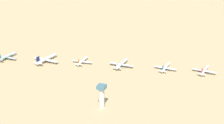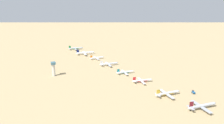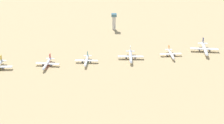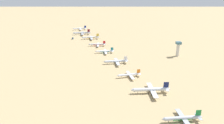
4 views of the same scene
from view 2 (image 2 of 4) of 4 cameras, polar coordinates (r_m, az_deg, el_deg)
The scene contains 12 objects.
ground_plane at distance 365.89m, azimuth 3.22°, elevation -2.91°, with size 2289.98×2289.98×0.00m, color tan.
parked_jet_1 at distance 275.68m, azimuth 21.77°, elevation -10.28°, with size 39.61×32.13×11.43m.
parked_jet_2 at distance 295.48m, azimuth 13.82°, elevation -7.69°, with size 36.96×29.94×10.69m.
parked_jet_3 at distance 331.15m, azimuth 7.60°, elevation -4.66°, with size 32.40×26.45×9.35m.
parked_jet_4 at distance 363.31m, azimuth 3.33°, elevation -2.55°, with size 31.44×25.55×9.07m.
parked_jet_5 at distance 403.26m, azimuth -0.84°, elevation -0.45°, with size 36.05×29.24×10.41m.
parked_jet_6 at distance 443.74m, azimuth -3.89°, elevation 1.09°, with size 30.89×25.10×8.91m.
parked_jet_7 at distance 479.39m, azimuth -6.84°, elevation 2.34°, with size 41.35×33.67×11.92m.
parked_jet_8 at distance 525.20m, azimuth -9.24°, elevation 3.46°, with size 34.85×28.31×10.05m.
service_truck at distance 312.45m, azimuth 19.92°, elevation -7.15°, with size 3.37×5.48×3.90m.
control_tower at distance 362.37m, azimuth -14.59°, elevation -1.50°, with size 7.20×7.20×22.63m.
desert_hill_0 at distance 1343.38m, azimuth 3.11°, elevation 14.22°, with size 483.39×483.39×118.03m, color #70604C.
Camera 2 is at (-144.63, -312.08, 124.76)m, focal length 36.11 mm.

